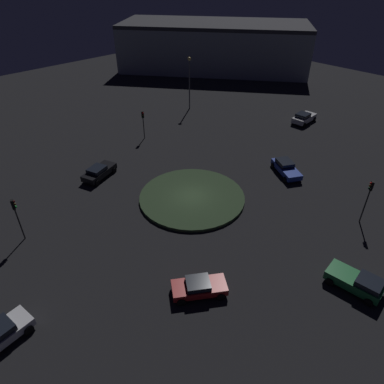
# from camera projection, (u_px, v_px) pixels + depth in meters

# --- Properties ---
(ground_plane) EXTENTS (118.05, 118.05, 0.00)m
(ground_plane) POSITION_uv_depth(u_px,v_px,m) (192.00, 198.00, 35.79)
(ground_plane) COLOR black
(roundabout_island) EXTENTS (10.82, 10.82, 0.33)m
(roundabout_island) POSITION_uv_depth(u_px,v_px,m) (192.00, 197.00, 35.70)
(roundabout_island) COLOR #2D4228
(roundabout_island) RESTS_ON ground_plane
(car_green) EXTENTS (4.14, 2.35, 1.44)m
(car_green) POSITION_uv_depth(u_px,v_px,m) (357.00, 281.00, 25.74)
(car_green) COLOR #1E7238
(car_green) RESTS_ON ground_plane
(car_black) EXTENTS (3.07, 4.56, 1.37)m
(car_black) POSITION_uv_depth(u_px,v_px,m) (99.00, 172.00, 38.80)
(car_black) COLOR black
(car_black) RESTS_ON ground_plane
(car_silver) EXTENTS (2.20, 4.27, 1.58)m
(car_silver) POSITION_uv_depth(u_px,v_px,m) (304.00, 118.00, 51.41)
(car_silver) COLOR silver
(car_silver) RESTS_ON ground_plane
(car_red) EXTENTS (3.71, 4.29, 1.26)m
(car_red) POSITION_uv_depth(u_px,v_px,m) (199.00, 287.00, 25.44)
(car_red) COLOR red
(car_red) RESTS_ON ground_plane
(car_blue) EXTENTS (4.76, 3.78, 1.40)m
(car_blue) POSITION_uv_depth(u_px,v_px,m) (286.00, 168.00, 39.52)
(car_blue) COLOR #1E38A5
(car_blue) RESTS_ON ground_plane
(traffic_light_southwest) EXTENTS (0.40, 0.37, 4.48)m
(traffic_light_southwest) POSITION_uv_depth(u_px,v_px,m) (369.00, 194.00, 30.90)
(traffic_light_southwest) COLOR #2D2D2D
(traffic_light_southwest) RESTS_ON ground_plane
(traffic_light_east) EXTENTS (0.39, 0.36, 3.85)m
(traffic_light_east) POSITION_uv_depth(u_px,v_px,m) (143.00, 119.00, 45.95)
(traffic_light_east) COLOR #2D2D2D
(traffic_light_east) RESTS_ON ground_plane
(traffic_light_north) EXTENTS (0.36, 0.39, 4.18)m
(traffic_light_north) POSITION_uv_depth(u_px,v_px,m) (16.00, 212.00, 29.08)
(traffic_light_north) COLOR #2D2D2D
(traffic_light_north) RESTS_ON ground_plane
(streetlamp_southeast) EXTENTS (0.54, 0.54, 8.09)m
(streetlamp_southeast) POSITION_uv_depth(u_px,v_px,m) (189.00, 75.00, 53.61)
(streetlamp_southeast) COLOR #4C4C51
(streetlamp_southeast) RESTS_ON ground_plane
(store_building) EXTENTS (40.08, 35.57, 9.33)m
(store_building) POSITION_uv_depth(u_px,v_px,m) (214.00, 46.00, 73.95)
(store_building) COLOR #8C939E
(store_building) RESTS_ON ground_plane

